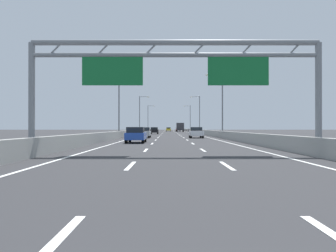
{
  "coord_description": "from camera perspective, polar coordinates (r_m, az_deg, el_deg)",
  "views": [
    {
      "loc": [
        -0.4,
        -0.65,
        1.43
      ],
      "look_at": [
        -0.31,
        66.7,
        1.72
      ],
      "focal_mm": 37.63,
      "sensor_mm": 36.0,
      "label": 1
    }
  ],
  "objects": [
    {
      "name": "red_car",
      "position": [
        137.37,
        1.55,
        -0.53
      ],
      "size": [
        1.77,
        4.43,
        1.46
      ],
      "color": "red",
      "rests_on": "ground_plane"
    },
    {
      "name": "lane_dash_right_2",
      "position": [
        22.31,
        5.59,
        -3.91
      ],
      "size": [
        0.16,
        3.0,
        0.01
      ],
      "primitive_type": "cube",
      "color": "white",
      "rests_on": "ground_plane"
    },
    {
      "name": "lane_dash_right_4",
      "position": [
        40.24,
        3.06,
        -2.28
      ],
      "size": [
        0.16,
        3.0,
        0.01
      ],
      "primitive_type": "cube",
      "color": "white",
      "rests_on": "ground_plane"
    },
    {
      "name": "lane_dash_right_9",
      "position": [
        85.19,
        1.4,
        -1.2
      ],
      "size": [
        0.16,
        3.0,
        0.01
      ],
      "primitive_type": "cube",
      "color": "white",
      "rests_on": "ground_plane"
    },
    {
      "name": "streetlamp_right_far",
      "position": [
        90.55,
        4.91,
        2.27
      ],
      "size": [
        2.58,
        0.28,
        9.5
      ],
      "color": "slate",
      "rests_on": "ground_plane"
    },
    {
      "name": "lane_dash_left_6",
      "position": [
        58.19,
        -1.46,
        -1.65
      ],
      "size": [
        0.16,
        3.0,
        0.01
      ],
      "primitive_type": "cube",
      "color": "white",
      "rests_on": "ground_plane"
    },
    {
      "name": "ground_plane",
      "position": [
        100.66,
        0.15,
        -1.06
      ],
      "size": [
        260.0,
        260.0,
        0.0
      ],
      "primitive_type": "plane",
      "color": "#2D2D30"
    },
    {
      "name": "lane_dash_right_14",
      "position": [
        130.18,
        0.89,
        -0.87
      ],
      "size": [
        0.16,
        3.0,
        0.01
      ],
      "primitive_type": "cube",
      "color": "white",
      "rests_on": "ground_plane"
    },
    {
      "name": "silver_car",
      "position": [
        48.83,
        -4.04,
        -1.05
      ],
      "size": [
        1.82,
        4.58,
        1.46
      ],
      "color": "#A8ADB2",
      "rests_on": "ground_plane"
    },
    {
      "name": "sign_gantry",
      "position": [
        19.98,
        1.09,
        9.51
      ],
      "size": [
        16.44,
        0.36,
        6.36
      ],
      "color": "gray",
      "rests_on": "ground_plane"
    },
    {
      "name": "lane_dash_right_8",
      "position": [
        76.2,
        1.57,
        -1.32
      ],
      "size": [
        0.16,
        3.0,
        0.01
      ],
      "primitive_type": "cube",
      "color": "white",
      "rests_on": "ground_plane"
    },
    {
      "name": "lane_dash_left_17",
      "position": [
        157.16,
        -0.59,
        -0.76
      ],
      "size": [
        0.16,
        3.0,
        0.01
      ],
      "primitive_type": "cube",
      "color": "white",
      "rests_on": "ground_plane"
    },
    {
      "name": "lane_dash_left_5",
      "position": [
        49.19,
        -1.71,
        -1.91
      ],
      "size": [
        0.16,
        3.0,
        0.01
      ],
      "primitive_type": "cube",
      "color": "white",
      "rests_on": "ground_plane"
    },
    {
      "name": "barrier_left",
      "position": [
        110.85,
        -3.44,
        -0.74
      ],
      "size": [
        0.45,
        220.0,
        0.95
      ],
      "color": "#9E9E99",
      "rests_on": "ground_plane"
    },
    {
      "name": "lane_dash_left_7",
      "position": [
        67.18,
        -1.27,
        -1.46
      ],
      "size": [
        0.16,
        3.0,
        0.01
      ],
      "primitive_type": "cube",
      "color": "white",
      "rests_on": "ground_plane"
    },
    {
      "name": "lane_dash_right_13",
      "position": [
        121.18,
        0.96,
        -0.92
      ],
      "size": [
        0.16,
        3.0,
        0.01
      ],
      "primitive_type": "cube",
      "color": "white",
      "rests_on": "ground_plane"
    },
    {
      "name": "lane_dash_right_12",
      "position": [
        112.18,
        1.04,
        -0.97
      ],
      "size": [
        0.16,
        3.0,
        0.01
      ],
      "primitive_type": "cube",
      "color": "white",
      "rests_on": "ground_plane"
    },
    {
      "name": "lane_dash_left_0",
      "position": [
        4.61,
        -18.75,
        -18.29
      ],
      "size": [
        0.16,
        3.0,
        0.01
      ],
      "primitive_type": "cube",
      "color": "white",
      "rests_on": "ground_plane"
    },
    {
      "name": "lane_dash_left_10",
      "position": [
        94.17,
        -0.93,
        -1.11
      ],
      "size": [
        0.16,
        3.0,
        0.01
      ],
      "primitive_type": "cube",
      "color": "white",
      "rests_on": "ground_plane"
    },
    {
      "name": "lane_dash_left_12",
      "position": [
        112.17,
        -0.8,
        -0.97
      ],
      "size": [
        0.16,
        3.0,
        0.01
      ],
      "primitive_type": "cube",
      "color": "white",
      "rests_on": "ground_plane"
    },
    {
      "name": "streetlamp_left_distant",
      "position": [
        128.22,
        -3.24,
        1.53
      ],
      "size": [
        2.58,
        0.28,
        9.5
      ],
      "color": "slate",
      "rests_on": "ground_plane"
    },
    {
      "name": "lane_dash_right_10",
      "position": [
        94.19,
        1.26,
        -1.11
      ],
      "size": [
        0.16,
        3.0,
        0.01
      ],
      "primitive_type": "cube",
      "color": "white",
      "rests_on": "ground_plane"
    },
    {
      "name": "box_truck",
      "position": [
        119.9,
        1.89,
        -0.15
      ],
      "size": [
        2.45,
        7.61,
        2.98
      ],
      "color": "silver",
      "rests_on": "ground_plane"
    },
    {
      "name": "yellow_car",
      "position": [
        131.98,
        -0.0,
        -0.53
      ],
      "size": [
        1.74,
        4.58,
        1.46
      ],
      "color": "yellow",
      "rests_on": "ground_plane"
    },
    {
      "name": "streetlamp_right_distant",
      "position": [
        128.27,
        3.44,
        1.53
      ],
      "size": [
        2.58,
        0.28,
        9.5
      ],
      "color": "slate",
      "rests_on": "ground_plane"
    },
    {
      "name": "lane_dash_left_8",
      "position": [
        76.18,
        -1.13,
        -1.32
      ],
      "size": [
        0.16,
        3.0,
        0.01
      ],
      "primitive_type": "cube",
      "color": "white",
      "rests_on": "ground_plane"
    },
    {
      "name": "lane_dash_right_16",
      "position": [
        148.18,
        0.77,
        -0.8
      ],
      "size": [
        0.16,
        3.0,
        0.01
      ],
      "primitive_type": "cube",
      "color": "white",
      "rests_on": "ground_plane"
    },
    {
      "name": "lane_dash_right_7",
      "position": [
        67.2,
        1.8,
        -1.46
      ],
      "size": [
        0.16,
        3.0,
        0.01
      ],
      "primitive_type": "cube",
      "color": "white",
      "rests_on": "ground_plane"
    },
    {
      "name": "lane_dash_right_1",
      "position": [
        13.41,
        9.42,
        -6.35
      ],
      "size": [
        0.16,
        3.0,
        0.01
      ],
      "primitive_type": "cube",
      "color": "white",
      "rests_on": "ground_plane"
    },
    {
      "name": "streetlamp_left_far",
      "position": [
        90.49,
        -4.56,
        2.27
      ],
      "size": [
        2.58,
        0.28,
        9.5
      ],
      "color": "slate",
      "rests_on": "ground_plane"
    },
    {
      "name": "barrier_right",
      "position": [
        110.9,
        3.69,
        -0.74
      ],
      "size": [
        0.45,
        220.0,
        0.95
      ],
      "color": "#9E9E99",
      "rests_on": "ground_plane"
    },
    {
      "name": "lane_dash_right_5",
      "position": [
        49.22,
        2.48,
        -1.91
      ],
      "size": [
        0.16,
        3.0,
        0.01
      ],
      "primitive_type": "cube",
      "color": "white",
      "rests_on": "ground_plane"
    },
    {
      "name": "lane_dash_left_16",
      "position": [
        148.17,
        -0.62,
        -0.8
      ],
      "size": [
        0.16,
        3.0,
        0.01
      ],
      "primitive_type": "cube",
      "color": "white",
      "rests_on": "ground_plane"
    },
    {
      "name": "lane_dash_left_4",
      "position": [
        40.2,
        -2.08,
        -2.28
      ],
      "size": [
        0.16,
        3.0,
        0.01
      ],
      "primitive_type": "cube",
      "color": "white",
      "rests_on": "ground_plane"
    },
    {
      "name": "lane_dash_right_6",
      "position": [
        58.21,
        2.09,
        -1.65
      ],
      "size": [
        0.16,
        3.0,
        0.01
      ],
      "primitive_type": "cube",
      "color": "white",
      "rests_on": "ground_plane"
    },
    {
      "name": "streetlamp_left_mid",
      "position": [
        52.91,
        -7.77,
        4.05
      ],
      "size": [
        2.58,
        0.28,
        9.5
      ],
      "color": "slate",
      "rests_on": "ground_plane"
    },
    {
      "name": "lane_dash_left_2",
      "position": [
        22.24,
        -3.7,
        -3.92
      ],
      "size": [
        0.16,
        3.0,
        0.01
      ],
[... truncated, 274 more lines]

